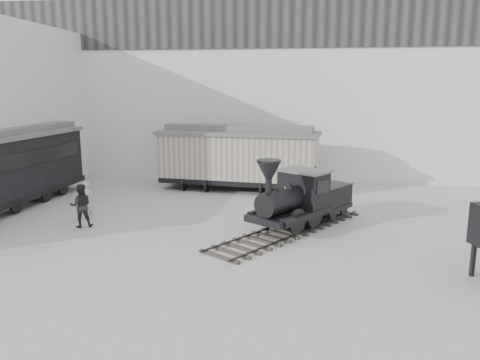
# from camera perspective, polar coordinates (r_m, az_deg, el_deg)

# --- Properties ---
(ground) EXTENTS (90.00, 90.00, 0.00)m
(ground) POSITION_cam_1_polar(r_m,az_deg,el_deg) (16.12, -2.74, -9.65)
(ground) COLOR #9E9E9B
(north_wall) EXTENTS (34.00, 2.51, 11.00)m
(north_wall) POSITION_cam_1_polar(r_m,az_deg,el_deg) (29.92, 2.34, 10.88)
(north_wall) COLOR silver
(north_wall) RESTS_ON ground
(locomotive) EXTENTS (6.38, 8.07, 3.01)m
(locomotive) POSITION_cam_1_polar(r_m,az_deg,el_deg) (19.39, 7.22, -2.67)
(locomotive) COLOR #28241E
(locomotive) RESTS_ON ground
(boxcar) EXTENTS (9.28, 3.86, 3.69)m
(boxcar) POSITION_cam_1_polar(r_m,az_deg,el_deg) (26.28, -0.23, 2.92)
(boxcar) COLOR black
(boxcar) RESTS_ON ground
(visitor_a) EXTENTS (0.65, 0.46, 1.71)m
(visitor_a) POSITION_cam_1_polar(r_m,az_deg,el_deg) (21.74, -18.11, -2.32)
(visitor_a) COLOR #BDBDBD
(visitor_a) RESTS_ON ground
(visitor_b) EXTENTS (1.09, 0.99, 1.83)m
(visitor_b) POSITION_cam_1_polar(r_m,az_deg,el_deg) (20.53, -18.83, -2.98)
(visitor_b) COLOR black
(visitor_b) RESTS_ON ground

